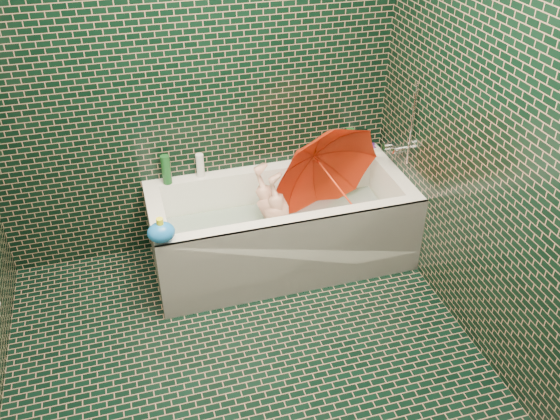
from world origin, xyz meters
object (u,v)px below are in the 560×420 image
object	(u,v)px
child	(280,223)
bathtub	(282,235)
umbrella	(336,185)
bath_toy	(161,232)
rubber_duck	(343,152)

from	to	relation	value
child	bathtub	bearing A→B (deg)	55.54
umbrella	child	bearing A→B (deg)	167.20
bath_toy	bathtub	bearing A→B (deg)	-1.00
umbrella	bath_toy	xyz separation A→B (m)	(-1.15, -0.27, 0.04)
umbrella	bathtub	bearing A→B (deg)	167.67
bathtub	rubber_duck	bearing A→B (deg)	31.27
bathtub	bath_toy	world-z (taller)	bath_toy
child	rubber_duck	world-z (taller)	rubber_duck
rubber_duck	umbrella	bearing A→B (deg)	-121.39
rubber_duck	bathtub	bearing A→B (deg)	-152.91
bath_toy	umbrella	bearing A→B (deg)	-9.30
rubber_duck	bath_toy	bearing A→B (deg)	-158.58
child	umbrella	size ratio (longest dim) A/B	1.17
bath_toy	rubber_duck	bearing A→B (deg)	3.20
bathtub	rubber_duck	size ratio (longest dim) A/B	16.38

